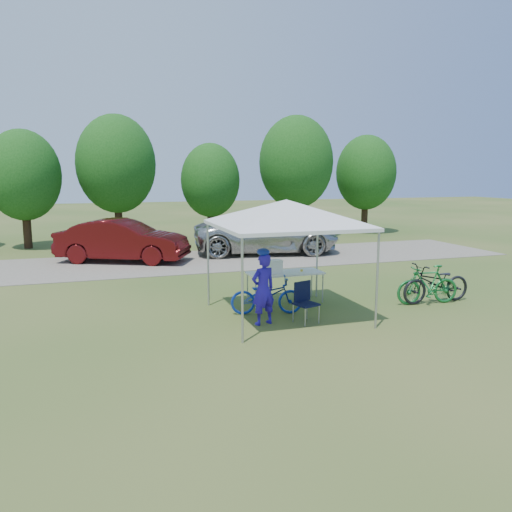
{
  "coord_description": "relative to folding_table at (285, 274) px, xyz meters",
  "views": [
    {
      "loc": [
        -4.2,
        -10.56,
        3.3
      ],
      "look_at": [
        -0.07,
        2.0,
        1.12
      ],
      "focal_mm": 35.0,
      "sensor_mm": 36.0,
      "label": 1
    }
  ],
  "objects": [
    {
      "name": "bike_dark",
      "position": [
        3.7,
        -1.29,
        -0.24
      ],
      "size": [
        1.98,
        0.71,
        1.03
      ],
      "primitive_type": "imported",
      "rotation": [
        0.0,
        0.0,
        -1.56
      ],
      "color": "black",
      "rests_on": "ground"
    },
    {
      "name": "treeline",
      "position": [
        -0.76,
        12.84,
        2.78
      ],
      "size": [
        24.89,
        4.28,
        6.3
      ],
      "color": "#382314",
      "rests_on": "ground"
    },
    {
      "name": "ice_cream_cup",
      "position": [
        0.44,
        -0.05,
        0.07
      ],
      "size": [
        0.07,
        0.07,
        0.05
      ],
      "primitive_type": "cylinder",
      "color": "yellow",
      "rests_on": "folding_table"
    },
    {
      "name": "cooler",
      "position": [
        -0.34,
        0.0,
        0.21
      ],
      "size": [
        0.46,
        0.31,
        0.33
      ],
      "color": "white",
      "rests_on": "folding_table"
    },
    {
      "name": "sedan",
      "position": [
        -3.62,
        7.5,
        0.07
      ],
      "size": [
        5.11,
        3.6,
        1.6
      ],
      "primitive_type": "imported",
      "rotation": [
        0.0,
        0.0,
        1.13
      ],
      "color": "#4D0C0D",
      "rests_on": "gravel_strip"
    },
    {
      "name": "gravel_strip",
      "position": [
        -0.46,
        6.8,
        -0.74
      ],
      "size": [
        24.0,
        5.0,
        0.02
      ],
      "primitive_type": "cube",
      "color": "gray",
      "rests_on": "ground"
    },
    {
      "name": "bike_green",
      "position": [
        3.4,
        -1.32,
        -0.25
      ],
      "size": [
        1.72,
        0.67,
        1.01
      ],
      "primitive_type": "imported",
      "rotation": [
        0.0,
        0.0,
        -1.69
      ],
      "color": "#186F2F",
      "rests_on": "ground"
    },
    {
      "name": "canopy",
      "position": [
        -0.46,
        -1.2,
        1.9
      ],
      "size": [
        4.53,
        4.53,
        3.0
      ],
      "color": "#A5A5AA",
      "rests_on": "ground"
    },
    {
      "name": "ground",
      "position": [
        -0.46,
        -1.2,
        -0.75
      ],
      "size": [
        100.0,
        100.0,
        0.0
      ],
      "primitive_type": "plane",
      "color": "#2D5119",
      "rests_on": "ground"
    },
    {
      "name": "minivan",
      "position": [
        2.22,
        7.79,
        0.1
      ],
      "size": [
        6.42,
        3.81,
        1.67
      ],
      "primitive_type": "imported",
      "rotation": [
        0.0,
        0.0,
        1.39
      ],
      "color": "#ADAEA9",
      "rests_on": "gravel_strip"
    },
    {
      "name": "bike_blue",
      "position": [
        -0.82,
        -0.9,
        -0.3
      ],
      "size": [
        1.8,
        0.97,
        0.9
      ],
      "primitive_type": "imported",
      "rotation": [
        0.0,
        0.0,
        1.34
      ],
      "color": "#1233A4",
      "rests_on": "ground"
    },
    {
      "name": "folding_chair",
      "position": [
        -0.22,
        -1.75,
        -0.22
      ],
      "size": [
        0.58,
        0.6,
        0.91
      ],
      "rotation": [
        0.0,
        0.0,
        0.3
      ],
      "color": "black",
      "rests_on": "ground"
    },
    {
      "name": "cyclist",
      "position": [
        -1.17,
        -1.66,
        0.04
      ],
      "size": [
        0.66,
        0.52,
        1.59
      ],
      "primitive_type": "imported",
      "rotation": [
        0.0,
        0.0,
        3.4
      ],
      "color": "#2615AD",
      "rests_on": "ground"
    },
    {
      "name": "folding_table",
      "position": [
        0.0,
        0.0,
        0.0
      ],
      "size": [
        1.94,
        0.81,
        0.8
      ],
      "color": "white",
      "rests_on": "ground"
    }
  ]
}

